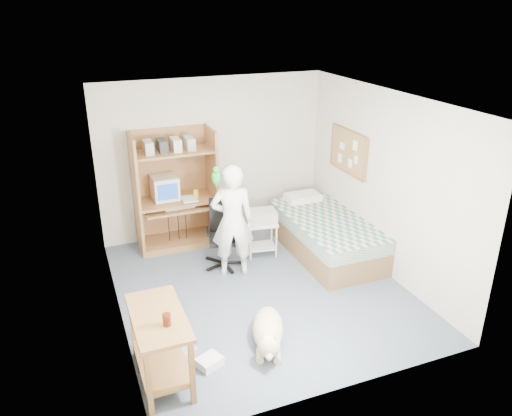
{
  "coord_description": "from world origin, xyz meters",
  "views": [
    {
      "loc": [
        -2.14,
        -5.28,
        3.55
      ],
      "look_at": [
        0.04,
        0.27,
        1.05
      ],
      "focal_mm": 35.0,
      "sensor_mm": 36.0,
      "label": 1
    }
  ],
  "objects_px": {
    "person": "(232,221)",
    "office_chair": "(224,242)",
    "bed": "(325,235)",
    "printer_cart": "(261,233)",
    "dog": "(268,331)",
    "computer_hutch": "(175,194)",
    "side_desk": "(160,337)"
  },
  "relations": [
    {
      "from": "person",
      "to": "office_chair",
      "type": "bearing_deg",
      "value": -68.33
    },
    {
      "from": "bed",
      "to": "printer_cart",
      "type": "distance_m",
      "value": 0.97
    },
    {
      "from": "dog",
      "to": "printer_cart",
      "type": "height_order",
      "value": "printer_cart"
    },
    {
      "from": "person",
      "to": "printer_cart",
      "type": "bearing_deg",
      "value": -132.32
    },
    {
      "from": "computer_hutch",
      "to": "dog",
      "type": "distance_m",
      "value": 2.93
    },
    {
      "from": "person",
      "to": "dog",
      "type": "bearing_deg",
      "value": 99.19
    },
    {
      "from": "office_chair",
      "to": "person",
      "type": "distance_m",
      "value": 0.54
    },
    {
      "from": "side_desk",
      "to": "person",
      "type": "height_order",
      "value": "person"
    },
    {
      "from": "bed",
      "to": "dog",
      "type": "height_order",
      "value": "bed"
    },
    {
      "from": "bed",
      "to": "office_chair",
      "type": "height_order",
      "value": "office_chair"
    },
    {
      "from": "computer_hutch",
      "to": "bed",
      "type": "height_order",
      "value": "computer_hutch"
    },
    {
      "from": "computer_hutch",
      "to": "side_desk",
      "type": "distance_m",
      "value": 3.08
    },
    {
      "from": "bed",
      "to": "dog",
      "type": "xyz_separation_m",
      "value": [
        -1.65,
        -1.72,
        -0.11
      ]
    },
    {
      "from": "office_chair",
      "to": "person",
      "type": "xyz_separation_m",
      "value": [
        0.04,
        -0.3,
        0.45
      ]
    },
    {
      "from": "side_desk",
      "to": "person",
      "type": "relative_size",
      "value": 0.63
    },
    {
      "from": "bed",
      "to": "dog",
      "type": "relative_size",
      "value": 1.97
    },
    {
      "from": "person",
      "to": "printer_cart",
      "type": "height_order",
      "value": "person"
    },
    {
      "from": "dog",
      "to": "printer_cart",
      "type": "relative_size",
      "value": 1.94
    },
    {
      "from": "office_chair",
      "to": "dog",
      "type": "relative_size",
      "value": 0.93
    },
    {
      "from": "office_chair",
      "to": "printer_cart",
      "type": "height_order",
      "value": "office_chair"
    },
    {
      "from": "computer_hutch",
      "to": "side_desk",
      "type": "relative_size",
      "value": 1.8
    },
    {
      "from": "side_desk",
      "to": "dog",
      "type": "distance_m",
      "value": 1.24
    },
    {
      "from": "printer_cart",
      "to": "side_desk",
      "type": "bearing_deg",
      "value": -123.06
    },
    {
      "from": "printer_cart",
      "to": "bed",
      "type": "bearing_deg",
      "value": -7.94
    },
    {
      "from": "computer_hutch",
      "to": "bed",
      "type": "relative_size",
      "value": 0.89
    },
    {
      "from": "office_chair",
      "to": "printer_cart",
      "type": "xyz_separation_m",
      "value": [
        0.61,
        0.07,
        0.01
      ]
    },
    {
      "from": "bed",
      "to": "printer_cart",
      "type": "relative_size",
      "value": 3.81
    },
    {
      "from": "person",
      "to": "printer_cart",
      "type": "xyz_separation_m",
      "value": [
        0.57,
        0.37,
        -0.44
      ]
    },
    {
      "from": "person",
      "to": "dog",
      "type": "xyz_separation_m",
      "value": [
        -0.16,
        -1.63,
        -0.62
      ]
    },
    {
      "from": "side_desk",
      "to": "printer_cart",
      "type": "distance_m",
      "value": 2.86
    },
    {
      "from": "printer_cart",
      "to": "office_chair",
      "type": "bearing_deg",
      "value": -163.87
    },
    {
      "from": "printer_cart",
      "to": "person",
      "type": "bearing_deg",
      "value": -137.59
    }
  ]
}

